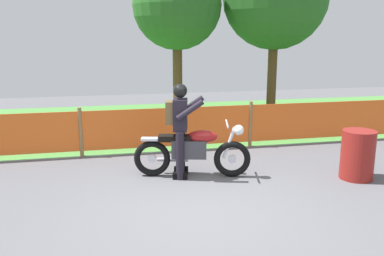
{
  "coord_description": "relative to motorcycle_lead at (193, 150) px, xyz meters",
  "views": [
    {
      "loc": [
        -1.36,
        -5.56,
        2.55
      ],
      "look_at": [
        0.15,
        1.45,
        0.9
      ],
      "focal_mm": 38.8,
      "sensor_mm": 36.0,
      "label": 1
    }
  ],
  "objects": [
    {
      "name": "oil_drum",
      "position": [
        2.83,
        -0.73,
        -0.04
      ],
      "size": [
        0.58,
        0.58,
        0.88
      ],
      "primitive_type": "cylinder",
      "color": "maroon",
      "rests_on": "ground"
    },
    {
      "name": "grass_verge",
      "position": [
        -0.16,
        4.81,
        -0.48
      ],
      "size": [
        24.0,
        6.23,
        0.01
      ],
      "primitive_type": "cube",
      "color": "#4C8C3D",
      "rests_on": "ground"
    },
    {
      "name": "rider_lead",
      "position": [
        -0.22,
        0.05,
        0.47
      ],
      "size": [
        0.75,
        0.64,
        1.69
      ],
      "rotation": [
        0.0,
        0.0,
        -0.24
      ],
      "color": "black",
      "rests_on": "ground"
    },
    {
      "name": "motorcycle_lead",
      "position": [
        0.0,
        0.0,
        0.0
      ],
      "size": [
        2.08,
        0.78,
        1.0
      ],
      "rotation": [
        0.0,
        0.0,
        -0.24
      ],
      "color": "black",
      "rests_on": "ground"
    },
    {
      "name": "ground",
      "position": [
        -0.16,
        -1.44,
        -0.49
      ],
      "size": [
        24.0,
        24.0,
        0.02
      ],
      "primitive_type": "cube",
      "color": "#5B5B60"
    },
    {
      "name": "tree_leftmost",
      "position": [
        0.65,
        5.11,
        2.82
      ],
      "size": [
        2.55,
        2.55,
        4.6
      ],
      "color": "brown",
      "rests_on": "ground"
    },
    {
      "name": "barrier_fence",
      "position": [
        -0.16,
        1.69,
        0.06
      ],
      "size": [
        11.28,
        0.08,
        1.05
      ],
      "color": "olive",
      "rests_on": "ground"
    }
  ]
}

